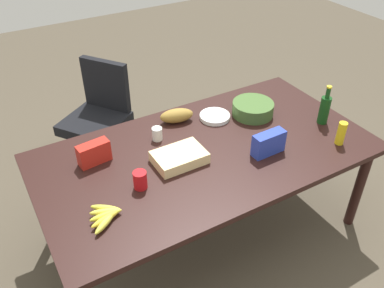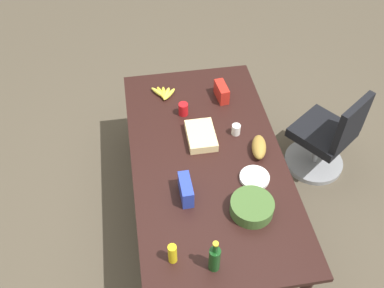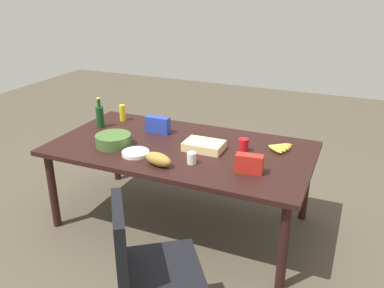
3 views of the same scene
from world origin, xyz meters
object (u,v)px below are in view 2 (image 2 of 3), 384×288
object	(u,v)px
paper_cup	(236,130)
conference_table	(207,163)
wine_bottle	(215,258)
red_solo_cup	(183,109)
salad_bowl	(252,207)
office_chair	(325,141)
bread_loaf	(259,147)
sheet_cake	(201,136)
banana_bunch	(164,93)
chip_bag_blue	(186,190)
chip_bag_red	(222,92)
paper_plate_stack	(254,178)
mustard_bottle	(172,254)

from	to	relation	value
paper_cup	conference_table	bearing A→B (deg)	128.66
wine_bottle	paper_cup	xyz separation A→B (m)	(1.11, -0.40, -0.07)
red_solo_cup	salad_bowl	xyz separation A→B (m)	(-1.04, -0.32, -0.01)
office_chair	bread_loaf	distance (m)	0.96
sheet_cake	banana_bunch	distance (m)	0.62
paper_cup	office_chair	bearing A→B (deg)	-81.49
conference_table	bread_loaf	distance (m)	0.42
chip_bag_blue	bread_loaf	bearing A→B (deg)	-61.86
red_solo_cup	salad_bowl	distance (m)	1.09
chip_bag_red	red_solo_cup	world-z (taller)	chip_bag_red
chip_bag_red	sheet_cake	world-z (taller)	chip_bag_red
office_chair	wine_bottle	world-z (taller)	wine_bottle
chip_bag_red	wine_bottle	distance (m)	1.60
chip_bag_red	office_chair	bearing A→B (deg)	-108.32
paper_plate_stack	wine_bottle	bearing A→B (deg)	145.97
office_chair	wine_bottle	bearing A→B (deg)	133.66
red_solo_cup	chip_bag_blue	xyz separation A→B (m)	(-0.84, 0.11, 0.02)
chip_bag_blue	mustard_bottle	xyz separation A→B (m)	(-0.48, 0.16, 0.01)
bread_loaf	chip_bag_red	bearing A→B (deg)	13.12
mustard_bottle	chip_bag_blue	bearing A→B (deg)	-18.15
chip_bag_red	red_solo_cup	distance (m)	0.39
chip_bag_red	chip_bag_blue	distance (m)	1.10
salad_bowl	banana_bunch	world-z (taller)	salad_bowl
salad_bowl	banana_bunch	distance (m)	1.38
wine_bottle	banana_bunch	world-z (taller)	wine_bottle
red_solo_cup	paper_cup	world-z (taller)	red_solo_cup
office_chair	red_solo_cup	world-z (taller)	office_chair
chip_bag_red	paper_cup	size ratio (longest dim) A/B	2.22
conference_table	chip_bag_blue	distance (m)	0.42
office_chair	paper_cup	distance (m)	1.01
mustard_bottle	paper_plate_stack	world-z (taller)	mustard_bottle
wine_bottle	chip_bag_blue	xyz separation A→B (m)	(0.57, 0.09, -0.04)
wine_bottle	sheet_cake	world-z (taller)	wine_bottle
conference_table	bread_loaf	world-z (taller)	bread_loaf
chip_bag_red	bread_loaf	world-z (taller)	chip_bag_red
wine_bottle	chip_bag_red	bearing A→B (deg)	-13.55
chip_bag_blue	banana_bunch	size ratio (longest dim) A/B	0.96
red_solo_cup	conference_table	bearing A→B (deg)	-167.95
banana_bunch	paper_cup	bearing A→B (deg)	-137.24
office_chair	chip_bag_red	bearing A→B (deg)	71.68
sheet_cake	paper_plate_stack	size ratio (longest dim) A/B	1.45
mustard_bottle	bread_loaf	size ratio (longest dim) A/B	0.67
sheet_cake	paper_cup	world-z (taller)	paper_cup
red_solo_cup	sheet_cake	xyz separation A→B (m)	(-0.31, -0.10, -0.02)
sheet_cake	chip_bag_blue	bearing A→B (deg)	159.20
chip_bag_red	paper_cup	world-z (taller)	chip_bag_red
conference_table	wine_bottle	bearing A→B (deg)	171.88
conference_table	office_chair	size ratio (longest dim) A/B	2.37
office_chair	paper_plate_stack	xyz separation A→B (m)	(-0.61, 0.88, 0.40)
paper_plate_stack	conference_table	bearing A→B (deg)	49.30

